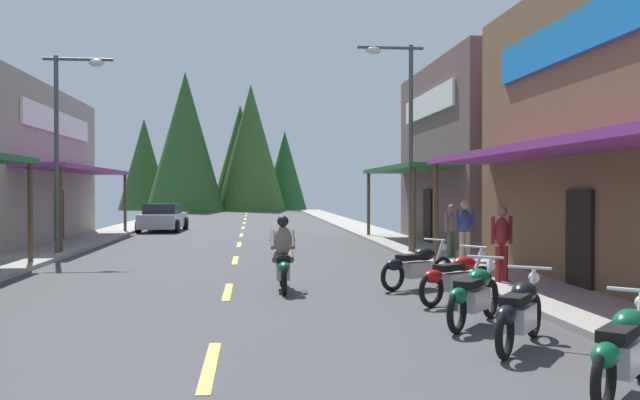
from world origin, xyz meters
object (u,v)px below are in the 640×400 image
(streetlamp_right, at_px, (401,120))
(parked_car_curbside, at_px, (163,218))
(motorcycle_parked_right_1, at_px, (623,348))
(pedestrian_browsing, at_px, (465,227))
(pedestrian_by_shop, at_px, (451,228))
(pedestrian_waiting, at_px, (502,239))
(streetlamp_left, at_px, (67,126))
(rider_cruising_lead, at_px, (283,259))
(motorcycle_parked_right_5, at_px, (417,266))
(motorcycle_parked_right_3, at_px, (474,294))
(motorcycle_parked_right_4, at_px, (456,277))
(motorcycle_parked_right_2, at_px, (520,312))

(streetlamp_right, bearing_deg, parked_car_curbside, 124.28)
(motorcycle_parked_right_1, bearing_deg, pedestrian_browsing, 32.65)
(pedestrian_by_shop, bearing_deg, streetlamp_right, -9.14)
(pedestrian_by_shop, relative_size, parked_car_curbside, 0.38)
(motorcycle_parked_right_1, distance_m, pedestrian_waiting, 7.97)
(pedestrian_waiting, bearing_deg, motorcycle_parked_right_1, 148.60)
(streetlamp_right, height_order, motorcycle_parked_right_1, streetlamp_right)
(streetlamp_left, bearing_deg, pedestrian_browsing, -16.12)
(streetlamp_left, distance_m, rider_cruising_lead, 10.78)
(streetlamp_right, relative_size, pedestrian_waiting, 3.83)
(motorcycle_parked_right_1, xyz_separation_m, pedestrian_browsing, (2.22, 12.27, 0.57))
(pedestrian_by_shop, distance_m, pedestrian_waiting, 5.39)
(streetlamp_left, xyz_separation_m, streetlamp_right, (10.57, -0.46, 0.26))
(motorcycle_parked_right_5, bearing_deg, rider_cruising_lead, 147.93)
(motorcycle_parked_right_3, xyz_separation_m, pedestrian_by_shop, (2.43, 9.47, 0.48))
(rider_cruising_lead, distance_m, parked_car_curbside, 21.74)
(streetlamp_right, distance_m, pedestrian_waiting, 8.15)
(pedestrian_by_shop, height_order, pedestrian_waiting, pedestrian_waiting)
(motorcycle_parked_right_3, distance_m, motorcycle_parked_right_4, 2.13)
(motorcycle_parked_right_5, bearing_deg, motorcycle_parked_right_3, -123.21)
(streetlamp_left, bearing_deg, motorcycle_parked_right_3, -52.51)
(rider_cruising_lead, relative_size, pedestrian_browsing, 1.19)
(motorcycle_parked_right_4, height_order, motorcycle_parked_right_5, same)
(streetlamp_left, distance_m, pedestrian_by_shop, 12.29)
(motorcycle_parked_right_4, relative_size, pedestrian_waiting, 1.02)
(motorcycle_parked_right_4, height_order, rider_cruising_lead, rider_cruising_lead)
(pedestrian_by_shop, xyz_separation_m, pedestrian_waiting, (-0.47, -5.37, 0.06))
(pedestrian_waiting, bearing_deg, rider_cruising_lead, 71.14)
(motorcycle_parked_right_5, bearing_deg, pedestrian_by_shop, 34.73)
(motorcycle_parked_right_2, bearing_deg, pedestrian_browsing, 22.29)
(rider_cruising_lead, relative_size, pedestrian_by_shop, 1.28)
(motorcycle_parked_right_1, distance_m, motorcycle_parked_right_4, 5.80)
(pedestrian_by_shop, height_order, pedestrian_browsing, pedestrian_browsing)
(streetlamp_left, height_order, streetlamp_right, streetlamp_right)
(motorcycle_parked_right_1, relative_size, pedestrian_waiting, 0.93)
(rider_cruising_lead, height_order, pedestrian_waiting, pedestrian_waiting)
(streetlamp_left, xyz_separation_m, pedestrian_waiting, (11.15, -7.88, -3.07))
(pedestrian_waiting, xyz_separation_m, parked_car_curbside, (-9.88, 21.05, -0.34))
(motorcycle_parked_right_1, xyz_separation_m, pedestrian_waiting, (1.62, 7.79, 0.54))
(motorcycle_parked_right_2, height_order, motorcycle_parked_right_3, same)
(streetlamp_right, xyz_separation_m, pedestrian_by_shop, (1.05, -2.04, -3.39))
(motorcycle_parked_right_2, bearing_deg, pedestrian_by_shop, 23.99)
(motorcycle_parked_right_1, xyz_separation_m, motorcycle_parked_right_2, (-0.23, 2.16, 0.00))
(pedestrian_browsing, bearing_deg, streetlamp_left, 63.43)
(streetlamp_right, distance_m, motorcycle_parked_right_1, 15.72)
(motorcycle_parked_right_2, xyz_separation_m, pedestrian_by_shop, (2.32, 11.01, 0.48))
(streetlamp_right, distance_m, motorcycle_parked_right_4, 10.23)
(rider_cruising_lead, bearing_deg, motorcycle_parked_right_4, -120.91)
(pedestrian_waiting, bearing_deg, streetlamp_right, -15.18)
(motorcycle_parked_right_3, xyz_separation_m, motorcycle_parked_right_4, (0.36, 2.10, 0.00))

